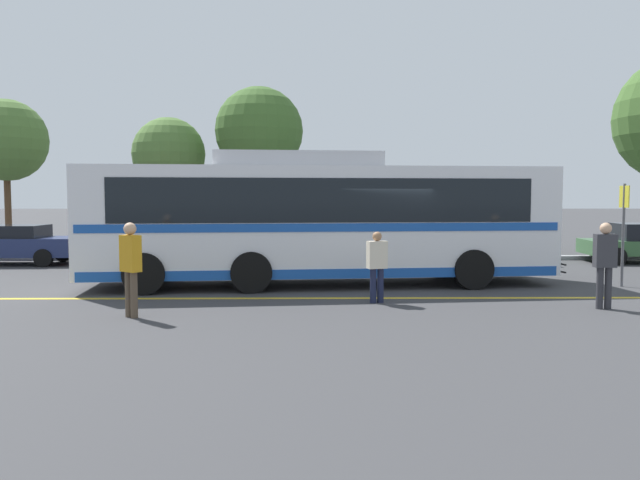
% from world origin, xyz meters
% --- Properties ---
extents(ground_plane, '(220.00, 220.00, 0.00)m').
position_xyz_m(ground_plane, '(0.00, 0.00, 0.00)').
color(ground_plane, '#38383A').
extents(lane_strip_0, '(31.96, 0.20, 0.01)m').
position_xyz_m(lane_strip_0, '(-1.50, -2.20, 0.00)').
color(lane_strip_0, gold).
rests_on(lane_strip_0, ground_plane).
extents(curb_strip, '(39.96, 0.36, 0.15)m').
position_xyz_m(curb_strip, '(-1.50, 6.48, 0.07)').
color(curb_strip, '#99999E').
rests_on(curb_strip, ground_plane).
extents(transit_bus, '(12.45, 3.75, 3.43)m').
position_xyz_m(transit_bus, '(-1.51, -0.01, 1.75)').
color(transit_bus, silver).
rests_on(transit_bus, ground_plane).
extents(parked_car_0, '(4.34, 2.00, 1.35)m').
position_xyz_m(parked_car_0, '(-11.90, 5.12, 0.70)').
color(parked_car_0, navy).
rests_on(parked_car_0, ground_plane).
extents(parked_car_1, '(3.92, 2.03, 1.39)m').
position_xyz_m(parked_car_1, '(-6.97, 5.26, 0.69)').
color(parked_car_1, maroon).
rests_on(parked_car_1, ground_plane).
extents(parked_car_2, '(4.38, 2.21, 1.31)m').
position_xyz_m(parked_car_2, '(-2.07, 5.46, 0.67)').
color(parked_car_2, silver).
rests_on(parked_car_2, ground_plane).
extents(parked_car_3, '(4.12, 2.01, 1.40)m').
position_xyz_m(parked_car_3, '(4.04, 5.41, 0.73)').
color(parked_car_3, '#335B33').
rests_on(parked_car_3, ground_plane).
extents(pedestrian_0, '(0.46, 0.33, 1.55)m').
position_xyz_m(pedestrian_0, '(-0.29, -2.81, 0.87)').
color(pedestrian_0, '#191E38').
rests_on(pedestrian_0, ground_plane).
extents(pedestrian_1, '(0.43, 0.24, 1.78)m').
position_xyz_m(pedestrian_1, '(4.30, -3.61, 1.02)').
color(pedestrian_1, '#2D2D33').
rests_on(pedestrian_1, ground_plane).
extents(pedestrian_2, '(0.46, 0.44, 1.82)m').
position_xyz_m(pedestrian_2, '(-5.15, -4.42, 1.04)').
color(pedestrian_2, brown).
rests_on(pedestrian_2, ground_plane).
extents(bus_stop_sign, '(0.07, 0.40, 2.64)m').
position_xyz_m(bus_stop_sign, '(6.26, -0.42, 1.66)').
color(bus_stop_sign, '#59595E').
rests_on(bus_stop_sign, ground_plane).
extents(tree_1, '(3.57, 3.57, 6.57)m').
position_xyz_m(tree_1, '(-15.11, 11.33, 4.77)').
color(tree_1, '#513823').
rests_on(tree_1, ground_plane).
extents(tree_2, '(3.44, 3.44, 6.61)m').
position_xyz_m(tree_2, '(-3.80, 8.40, 4.86)').
color(tree_2, '#513823').
rests_on(tree_2, ground_plane).
extents(tree_3, '(2.88, 2.88, 5.46)m').
position_xyz_m(tree_3, '(-7.42, 8.76, 4.00)').
color(tree_3, '#513823').
rests_on(tree_3, ground_plane).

